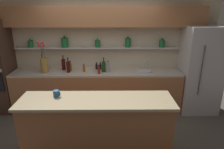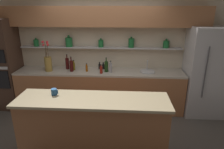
% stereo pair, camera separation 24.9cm
% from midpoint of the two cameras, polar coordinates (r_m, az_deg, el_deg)
% --- Properties ---
extents(ground_plane, '(12.00, 12.00, 0.00)m').
position_cam_midpoint_polar(ground_plane, '(3.79, -2.28, -18.50)').
color(ground_plane, '#4C4742').
extents(back_wall_unit, '(5.20, 0.44, 2.60)m').
position_cam_midpoint_polar(back_wall_unit, '(4.58, -0.61, 9.62)').
color(back_wall_unit, beige).
rests_on(back_wall_unit, ground_plane).
extents(back_counter_unit, '(3.73, 0.62, 0.92)m').
position_cam_midpoint_polar(back_counter_unit, '(4.63, -1.97, -4.42)').
color(back_counter_unit, '#99603D').
rests_on(back_counter_unit, ground_plane).
extents(island_counter, '(2.26, 0.61, 1.02)m').
position_cam_midpoint_polar(island_counter, '(3.20, -3.07, -15.15)').
color(island_counter, brown).
rests_on(island_counter, ground_plane).
extents(refrigerator, '(0.81, 0.73, 1.92)m').
position_cam_midpoint_polar(refrigerator, '(4.77, 26.46, 0.64)').
color(refrigerator, '#B7B7BC').
rests_on(refrigerator, ground_plane).
extents(oven_tower, '(0.62, 0.64, 2.05)m').
position_cam_midpoint_polar(oven_tower, '(5.13, -27.32, 2.48)').
color(oven_tower, '#3D281E').
rests_on(oven_tower, ground_plane).
extents(flower_vase, '(0.17, 0.16, 0.68)m').
position_cam_midpoint_polar(flower_vase, '(4.59, -16.33, 3.35)').
color(flower_vase, olive).
rests_on(flower_vase, back_counter_unit).
extents(sink_fixture, '(0.33, 0.33, 0.25)m').
position_cam_midpoint_polar(sink_fixture, '(4.49, 11.67, 1.00)').
color(sink_fixture, '#B7B7BC').
rests_on(sink_fixture, back_counter_unit).
extents(bottle_spirit_0, '(0.07, 0.07, 0.26)m').
position_cam_midpoint_polar(bottle_spirit_0, '(4.35, 1.21, 1.98)').
color(bottle_spirit_0, gray).
rests_on(bottle_spirit_0, back_counter_unit).
extents(bottle_wine_1, '(0.08, 0.08, 0.32)m').
position_cam_midpoint_polar(bottle_wine_1, '(4.38, -0.03, 2.30)').
color(bottle_wine_1, '#193814').
rests_on(bottle_wine_1, back_counter_unit).
extents(bottle_sauce_2, '(0.05, 0.05, 0.16)m').
position_cam_midpoint_polar(bottle_sauce_2, '(4.58, -2.00, 2.38)').
color(bottle_sauce_2, black).
rests_on(bottle_sauce_2, back_counter_unit).
extents(bottle_sauce_3, '(0.06, 0.06, 0.19)m').
position_cam_midpoint_polar(bottle_sauce_3, '(4.28, -1.46, 1.34)').
color(bottle_sauce_3, maroon).
rests_on(bottle_sauce_3, back_counter_unit).
extents(bottle_sauce_4, '(0.05, 0.05, 0.18)m').
position_cam_midpoint_polar(bottle_sauce_4, '(4.43, -5.66, 1.83)').
color(bottle_sauce_4, '#9E4C0A').
rests_on(bottle_sauce_4, back_counter_unit).
extents(bottle_wine_5, '(0.08, 0.08, 0.33)m').
position_cam_midpoint_polar(bottle_wine_5, '(4.47, -9.96, 2.43)').
color(bottle_wine_5, '#380C0C').
rests_on(bottle_wine_5, back_counter_unit).
extents(bottle_oil_6, '(0.05, 0.05, 0.23)m').
position_cam_midpoint_polar(bottle_oil_6, '(4.57, -9.33, 2.40)').
color(bottle_oil_6, brown).
rests_on(bottle_oil_6, back_counter_unit).
extents(bottle_wine_7, '(0.08, 0.08, 0.34)m').
position_cam_midpoint_polar(bottle_wine_7, '(4.66, -11.17, 3.12)').
color(bottle_wine_7, '#380C0C').
rests_on(bottle_wine_7, back_counter_unit).
extents(bottle_sauce_8, '(0.06, 0.06, 0.16)m').
position_cam_midpoint_polar(bottle_sauce_8, '(4.57, -0.92, 2.31)').
color(bottle_sauce_8, black).
rests_on(bottle_sauce_8, back_counter_unit).
extents(coffee_mug, '(0.11, 0.09, 0.10)m').
position_cam_midpoint_polar(coffee_mug, '(3.14, -14.07, -4.84)').
color(coffee_mug, '#235184').
rests_on(coffee_mug, island_counter).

